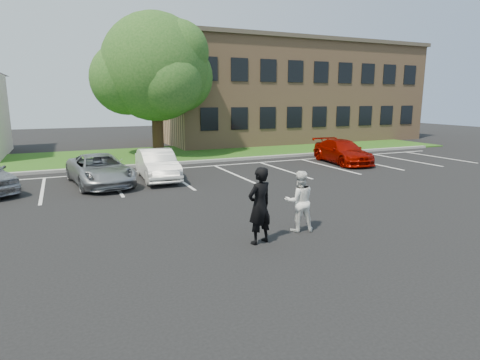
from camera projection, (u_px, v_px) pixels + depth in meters
name	position (u px, v px, depth m)	size (l,w,h in m)	color
ground_plane	(255.00, 230.00, 11.22)	(90.00, 90.00, 0.00)	black
curb	(158.00, 164.00, 21.94)	(40.00, 0.30, 0.15)	gray
grass_strip	(144.00, 156.00, 25.52)	(44.00, 8.00, 0.08)	#245016
stall_lines	(200.00, 173.00, 19.79)	(34.00, 5.36, 0.01)	silver
office_building	(287.00, 92.00, 35.66)	(22.40, 10.40, 8.30)	#A47B57
tree	(156.00, 70.00, 24.91)	(7.80, 7.20, 8.80)	black
man_black_suit	(260.00, 206.00, 10.03)	(0.72, 0.47, 1.97)	black
man_white_shirt	(299.00, 201.00, 11.02)	(0.82, 0.64, 1.70)	white
car_silver_minivan	(100.00, 170.00, 17.01)	(2.14, 4.65, 1.29)	#9A9CA1
car_white_sedan	(157.00, 165.00, 18.12)	(1.44, 4.12, 1.36)	white
car_red_compact	(342.00, 152.00, 22.73)	(1.83, 4.50, 1.31)	#8A0800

